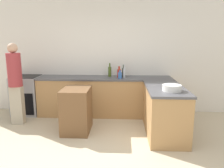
# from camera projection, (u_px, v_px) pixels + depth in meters

# --- Properties ---
(ground_plane) EXTENTS (14.00, 14.00, 0.00)m
(ground_plane) POSITION_uv_depth(u_px,v_px,m) (93.00, 161.00, 3.24)
(ground_plane) COLOR beige
(wall_back) EXTENTS (8.00, 0.06, 2.70)m
(wall_back) POSITION_uv_depth(u_px,v_px,m) (106.00, 57.00, 5.33)
(wall_back) COLOR white
(wall_back) RESTS_ON ground_plane
(counter_back) EXTENTS (3.12, 0.65, 0.91)m
(counter_back) POSITION_uv_depth(u_px,v_px,m) (105.00, 96.00, 5.18)
(counter_back) COLOR tan
(counter_back) RESTS_ON ground_plane
(counter_peninsula) EXTENTS (0.69, 1.45, 0.91)m
(counter_peninsula) POSITION_uv_depth(u_px,v_px,m) (164.00, 110.00, 4.12)
(counter_peninsula) COLOR tan
(counter_peninsula) RESTS_ON ground_plane
(range_oven) EXTENTS (0.63, 0.63, 0.92)m
(range_oven) POSITION_uv_depth(u_px,v_px,m) (27.00, 95.00, 5.27)
(range_oven) COLOR #99999E
(range_oven) RESTS_ON ground_plane
(island_table) EXTENTS (0.52, 0.69, 0.85)m
(island_table) POSITION_uv_depth(u_px,v_px,m) (77.00, 110.00, 4.23)
(island_table) COLOR brown
(island_table) RESTS_ON ground_plane
(mixing_bowl) EXTENTS (0.32, 0.32, 0.11)m
(mixing_bowl) POSITION_uv_depth(u_px,v_px,m) (172.00, 88.00, 3.70)
(mixing_bowl) COLOR white
(mixing_bowl) RESTS_ON counter_peninsula
(olive_oil_bottle) EXTENTS (0.07, 0.07, 0.32)m
(olive_oil_bottle) POSITION_uv_depth(u_px,v_px,m) (110.00, 71.00, 5.17)
(olive_oil_bottle) COLOR #475B1E
(olive_oil_bottle) RESTS_ON counter_back
(vinegar_bottle_clear) EXTENTS (0.06, 0.06, 0.30)m
(vinegar_bottle_clear) POSITION_uv_depth(u_px,v_px,m) (124.00, 73.00, 5.00)
(vinegar_bottle_clear) COLOR silver
(vinegar_bottle_clear) RESTS_ON counter_back
(wine_bottle_dark) EXTENTS (0.06, 0.06, 0.29)m
(wine_bottle_dark) POSITION_uv_depth(u_px,v_px,m) (123.00, 72.00, 5.08)
(wine_bottle_dark) COLOR black
(wine_bottle_dark) RESTS_ON counter_back
(water_bottle_blue) EXTENTS (0.09, 0.09, 0.19)m
(water_bottle_blue) POSITION_uv_depth(u_px,v_px,m) (120.00, 75.00, 4.91)
(water_bottle_blue) COLOR #386BB7
(water_bottle_blue) RESTS_ON counter_back
(hot_sauce_bottle) EXTENTS (0.09, 0.09, 0.26)m
(hot_sauce_bottle) POSITION_uv_depth(u_px,v_px,m) (119.00, 73.00, 5.04)
(hot_sauce_bottle) COLOR red
(hot_sauce_bottle) RESTS_ON counter_back
(person_by_range) EXTENTS (0.28, 0.28, 1.70)m
(person_by_range) POSITION_uv_depth(u_px,v_px,m) (15.00, 80.00, 4.51)
(person_by_range) COLOR #ADA38E
(person_by_range) RESTS_ON ground_plane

